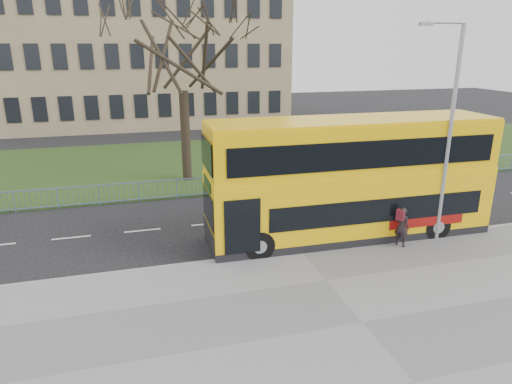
# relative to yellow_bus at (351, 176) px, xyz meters

# --- Properties ---
(ground) EXTENTS (120.00, 120.00, 0.00)m
(ground) POSITION_rel_yellow_bus_xyz_m (-2.59, 0.51, -2.71)
(ground) COLOR black
(ground) RESTS_ON ground
(pavement) EXTENTS (80.00, 10.50, 0.12)m
(pavement) POSITION_rel_yellow_bus_xyz_m (-2.59, -6.24, -2.65)
(pavement) COLOR slate
(pavement) RESTS_ON ground
(kerb) EXTENTS (80.00, 0.20, 0.14)m
(kerb) POSITION_rel_yellow_bus_xyz_m (-2.59, -1.04, -2.64)
(kerb) COLOR gray
(kerb) RESTS_ON ground
(grass_verge) EXTENTS (80.00, 15.40, 0.08)m
(grass_verge) POSITION_rel_yellow_bus_xyz_m (-2.59, 14.81, -2.67)
(grass_verge) COLOR #213C15
(grass_verge) RESTS_ON ground
(guard_railing) EXTENTS (40.00, 0.12, 1.10)m
(guard_railing) POSITION_rel_yellow_bus_xyz_m (-2.59, 7.11, -2.16)
(guard_railing) COLOR #6986BA
(guard_railing) RESTS_ON ground
(bare_tree) EXTENTS (8.92, 8.92, 12.74)m
(bare_tree) POSITION_rel_yellow_bus_xyz_m (-5.59, 10.51, 3.74)
(bare_tree) COLOR black
(bare_tree) RESTS_ON grass_verge
(civic_building) EXTENTS (30.00, 15.00, 14.00)m
(civic_building) POSITION_rel_yellow_bus_xyz_m (-7.59, 35.51, 4.29)
(civic_building) COLOR #897757
(civic_building) RESTS_ON ground
(yellow_bus) EXTENTS (12.10, 3.10, 5.05)m
(yellow_bus) POSITION_rel_yellow_bus_xyz_m (0.00, 0.00, 0.00)
(yellow_bus) COLOR yellow
(yellow_bus) RESTS_ON ground
(pedestrian) EXTENTS (0.66, 0.72, 1.65)m
(pedestrian) POSITION_rel_yellow_bus_xyz_m (1.51, -1.74, -1.77)
(pedestrian) COLOR black
(pedestrian) RESTS_ON pavement
(street_lamp) EXTENTS (1.83, 0.38, 8.66)m
(street_lamp) POSITION_rel_yellow_bus_xyz_m (3.31, -1.47, 2.16)
(street_lamp) COLOR #9B9FA3
(street_lamp) RESTS_ON pavement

